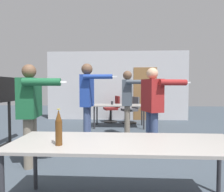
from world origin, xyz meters
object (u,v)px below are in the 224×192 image
object	(u,v)px
person_center_tall	(128,97)
person_left_plaid	(88,96)
person_near_casual	(31,106)
person_far_watching	(153,102)
drink_cup	(112,103)
tv_screen	(9,105)
office_chair_far_left	(113,110)
office_chair_near_pushed	(131,111)
beer_bottle	(59,128)

from	to	relation	value
person_center_tall	person_left_plaid	bearing A→B (deg)	-42.31
person_near_casual	person_left_plaid	distance (m)	1.35
person_far_watching	person_left_plaid	xyz separation A→B (m)	(-1.35, 0.32, 0.11)
person_near_casual	drink_cup	world-z (taller)	person_near_casual
tv_screen	person_far_watching	distance (m)	3.05
person_near_casual	office_chair_far_left	distance (m)	4.34
office_chair_near_pushed	drink_cup	size ratio (longest dim) A/B	8.78
person_left_plaid	office_chair_near_pushed	size ratio (longest dim) A/B	1.92
person_far_watching	drink_cup	world-z (taller)	person_far_watching
office_chair_far_left	person_far_watching	bearing A→B (deg)	178.26
person_left_plaid	drink_cup	bearing A→B (deg)	175.56
office_chair_far_left	drink_cup	bearing A→B (deg)	164.05
person_near_casual	beer_bottle	size ratio (longest dim) A/B	4.60
person_left_plaid	office_chair_far_left	xyz separation A→B (m)	(0.38, 3.03, -0.65)
person_center_tall	office_chair_near_pushed	xyz separation A→B (m)	(0.17, 2.06, -0.59)
tv_screen	office_chair_near_pushed	world-z (taller)	tv_screen
person_center_tall	beer_bottle	distance (m)	3.25
person_left_plaid	office_chair_near_pushed	world-z (taller)	person_left_plaid
person_left_plaid	person_far_watching	bearing A→B (deg)	82.96
person_left_plaid	person_center_tall	world-z (taller)	person_left_plaid
person_near_casual	drink_cup	bearing A→B (deg)	153.26
person_left_plaid	office_chair_far_left	size ratio (longest dim) A/B	1.88
tv_screen	drink_cup	distance (m)	3.13
person_near_casual	office_chair_near_pushed	world-z (taller)	person_near_casual
tv_screen	office_chair_near_pushed	xyz separation A→B (m)	(2.75, 2.97, -0.46)
drink_cup	person_far_watching	bearing A→B (deg)	-69.51
office_chair_near_pushed	tv_screen	bearing A→B (deg)	110.99
person_left_plaid	office_chair_near_pushed	distance (m)	3.12
drink_cup	office_chair_near_pushed	bearing A→B (deg)	45.55
beer_bottle	drink_cup	bearing A→B (deg)	86.48
office_chair_far_left	drink_cup	distance (m)	0.90
person_far_watching	drink_cup	xyz separation A→B (m)	(-0.94, 2.51, -0.22)
person_center_tall	person_near_casual	bearing A→B (deg)	-34.30
office_chair_near_pushed	beer_bottle	xyz separation A→B (m)	(-0.93, -5.22, 0.45)
person_far_watching	drink_cup	bearing A→B (deg)	-178.33
tv_screen	person_far_watching	bearing A→B (deg)	-93.72
drink_cup	beer_bottle	bearing A→B (deg)	-93.52
person_far_watching	office_chair_near_pushed	bearing A→B (deg)	166.35
person_far_watching	beer_bottle	distance (m)	2.39
beer_bottle	office_chair_far_left	bearing A→B (deg)	87.32
office_chair_far_left	tv_screen	bearing A→B (deg)	128.78
beer_bottle	drink_cup	distance (m)	4.57
drink_cup	tv_screen	bearing A→B (deg)	-132.30
person_near_casual	office_chair_far_left	world-z (taller)	person_near_casual
tv_screen	office_chair_far_left	distance (m)	3.80
person_far_watching	office_chair_near_pushed	distance (m)	3.23
tv_screen	person_near_casual	bearing A→B (deg)	-136.57
office_chair_near_pushed	office_chair_far_left	bearing A→B (deg)	49.36
person_far_watching	drink_cup	distance (m)	2.69
person_far_watching	beer_bottle	bearing A→B (deg)	-49.53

